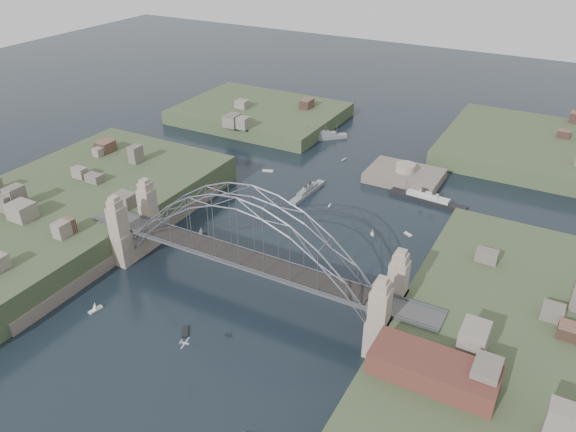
{
  "coord_description": "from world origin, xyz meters",
  "views": [
    {
      "loc": [
        54.96,
        -81.65,
        74.88
      ],
      "look_at": [
        0.0,
        18.0,
        10.0
      ],
      "focal_mm": 34.69,
      "sensor_mm": 36.0,
      "label": 1
    }
  ],
  "objects_px": {
    "bridge": "(246,244)",
    "ocean_liner": "(428,199)",
    "wharf_shed": "(433,370)",
    "naval_cruiser_near": "(307,192)",
    "naval_cruiser_far": "(322,137)",
    "fort_island": "(404,181)"
  },
  "relations": [
    {
      "from": "fort_island",
      "to": "bridge",
      "type": "bearing_deg",
      "value": -99.73
    },
    {
      "from": "naval_cruiser_near",
      "to": "naval_cruiser_far",
      "type": "distance_m",
      "value": 43.05
    },
    {
      "from": "fort_island",
      "to": "naval_cruiser_far",
      "type": "relative_size",
      "value": 1.47
    },
    {
      "from": "bridge",
      "to": "fort_island",
      "type": "relative_size",
      "value": 3.82
    },
    {
      "from": "bridge",
      "to": "naval_cruiser_near",
      "type": "relative_size",
      "value": 4.97
    },
    {
      "from": "fort_island",
      "to": "naval_cruiser_far",
      "type": "xyz_separation_m",
      "value": [
        -36.58,
        17.87,
        1.3
      ]
    },
    {
      "from": "wharf_shed",
      "to": "naval_cruiser_far",
      "type": "xyz_separation_m",
      "value": [
        -68.58,
        101.87,
        -9.04
      ]
    },
    {
      "from": "wharf_shed",
      "to": "naval_cruiser_near",
      "type": "relative_size",
      "value": 1.18
    },
    {
      "from": "wharf_shed",
      "to": "naval_cruiser_far",
      "type": "height_order",
      "value": "wharf_shed"
    },
    {
      "from": "bridge",
      "to": "naval_cruiser_far",
      "type": "height_order",
      "value": "bridge"
    },
    {
      "from": "bridge",
      "to": "ocean_liner",
      "type": "distance_m",
      "value": 64.65
    },
    {
      "from": "fort_island",
      "to": "ocean_liner",
      "type": "xyz_separation_m",
      "value": [
        10.41,
        -10.45,
        1.19
      ]
    },
    {
      "from": "naval_cruiser_near",
      "to": "bridge",
      "type": "bearing_deg",
      "value": -78.39
    },
    {
      "from": "naval_cruiser_near",
      "to": "ocean_liner",
      "type": "distance_m",
      "value": 34.35
    },
    {
      "from": "fort_island",
      "to": "ocean_liner",
      "type": "relative_size",
      "value": 0.98
    },
    {
      "from": "naval_cruiser_far",
      "to": "ocean_liner",
      "type": "height_order",
      "value": "naval_cruiser_far"
    },
    {
      "from": "ocean_liner",
      "to": "naval_cruiser_far",
      "type": "bearing_deg",
      "value": 148.92
    },
    {
      "from": "bridge",
      "to": "wharf_shed",
      "type": "relative_size",
      "value": 4.2
    },
    {
      "from": "fort_island",
      "to": "naval_cruiser_far",
      "type": "distance_m",
      "value": 40.74
    },
    {
      "from": "ocean_liner",
      "to": "bridge",
      "type": "bearing_deg",
      "value": -110.62
    },
    {
      "from": "naval_cruiser_near",
      "to": "naval_cruiser_far",
      "type": "bearing_deg",
      "value": 110.16
    },
    {
      "from": "ocean_liner",
      "to": "fort_island",
      "type": "bearing_deg",
      "value": 134.88
    }
  ]
}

